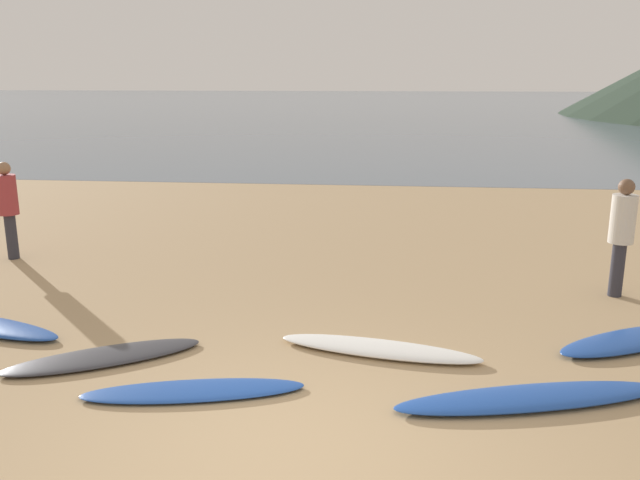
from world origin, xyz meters
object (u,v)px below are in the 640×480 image
at_px(surfboard_1, 104,357).
at_px(surfboard_3, 379,348).
at_px(surfboard_2, 193,391).
at_px(surfboard_5, 632,340).
at_px(person_0, 8,202).
at_px(person_1, 622,228).
at_px(surfboard_4, 531,398).

relative_size(surfboard_1, surfboard_3, 0.92).
height_order(surfboard_2, surfboard_5, surfboard_5).
xyz_separation_m(surfboard_1, surfboard_2, (1.14, -0.64, -0.00)).
bearing_deg(person_0, surfboard_3, -152.48).
distance_m(person_0, person_1, 9.07).
xyz_separation_m(surfboard_4, person_1, (1.73, 3.16, 0.88)).
distance_m(surfboard_3, surfboard_4, 1.68).
height_order(surfboard_1, surfboard_3, surfboard_3).
distance_m(surfboard_2, surfboard_4, 3.08).
xyz_separation_m(surfboard_5, person_0, (-8.67, 2.62, 0.87)).
xyz_separation_m(surfboard_3, surfboard_5, (2.76, 0.51, -0.00)).
distance_m(surfboard_2, surfboard_3, 2.03).
bearing_deg(surfboard_5, surfboard_4, -162.24).
height_order(surfboard_1, surfboard_2, surfboard_1).
xyz_separation_m(surfboard_3, person_0, (-5.91, 3.13, 0.87)).
distance_m(surfboard_4, person_1, 3.71).
xyz_separation_m(surfboard_5, person_1, (0.35, 1.69, 0.88)).
bearing_deg(person_1, surfboard_1, 69.47).
xyz_separation_m(surfboard_1, surfboard_4, (4.22, -0.49, 0.01)).
bearing_deg(surfboard_2, surfboard_1, 138.60).
relative_size(surfboard_4, surfboard_5, 1.29).
distance_m(surfboard_1, person_0, 4.81).
height_order(surfboard_3, person_1, person_1).
relative_size(person_0, person_1, 0.99).
relative_size(surfboard_2, person_0, 1.32).
distance_m(surfboard_4, surfboard_5, 2.02).
relative_size(surfboard_1, person_0, 1.29).
xyz_separation_m(surfboard_1, surfboard_5, (5.60, 0.98, 0.01)).
bearing_deg(person_1, surfboard_3, 80.60).
bearing_deg(person_1, surfboard_4, 106.66).
bearing_deg(person_1, person_0, 39.42).
bearing_deg(surfboard_2, surfboard_4, -9.45).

